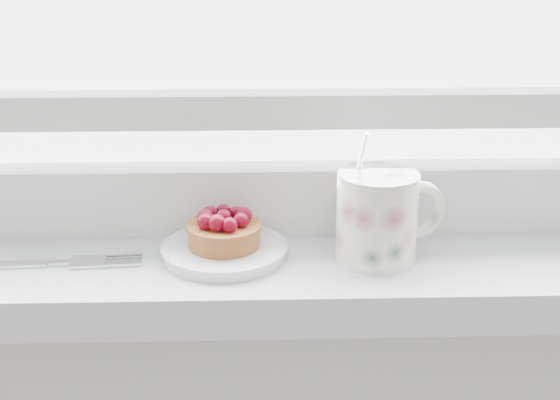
{
  "coord_description": "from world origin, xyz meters",
  "views": [
    {
      "loc": [
        -0.03,
        1.19,
        1.26
      ],
      "look_at": [
        -0.01,
        1.88,
        1.0
      ],
      "focal_mm": 50.0,
      "sensor_mm": 36.0,
      "label": 1
    }
  ],
  "objects_px": {
    "saucer": "(225,251)",
    "floral_mug": "(380,215)",
    "fork": "(29,264)",
    "raspberry_tart": "(224,230)"
  },
  "relations": [
    {
      "from": "saucer",
      "to": "floral_mug",
      "type": "xyz_separation_m",
      "value": [
        0.15,
        -0.01,
        0.04
      ]
    },
    {
      "from": "floral_mug",
      "to": "fork",
      "type": "relative_size",
      "value": 0.59
    },
    {
      "from": "raspberry_tart",
      "to": "fork",
      "type": "bearing_deg",
      "value": -175.17
    },
    {
      "from": "saucer",
      "to": "floral_mug",
      "type": "bearing_deg",
      "value": -3.41
    },
    {
      "from": "saucer",
      "to": "floral_mug",
      "type": "relative_size",
      "value": 0.98
    },
    {
      "from": "fork",
      "to": "raspberry_tart",
      "type": "bearing_deg",
      "value": 4.83
    },
    {
      "from": "floral_mug",
      "to": "fork",
      "type": "height_order",
      "value": "floral_mug"
    },
    {
      "from": "raspberry_tart",
      "to": "saucer",
      "type": "bearing_deg",
      "value": 63.47
    },
    {
      "from": "floral_mug",
      "to": "fork",
      "type": "xyz_separation_m",
      "value": [
        -0.34,
        -0.01,
        -0.04
      ]
    },
    {
      "from": "saucer",
      "to": "raspberry_tart",
      "type": "xyz_separation_m",
      "value": [
        -0.0,
        -0.0,
        0.02
      ]
    }
  ]
}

